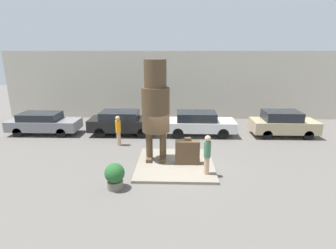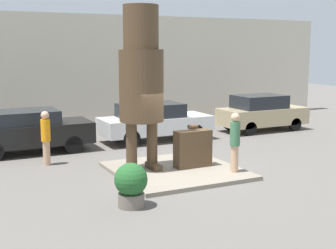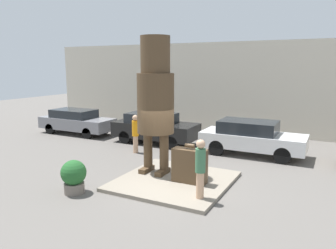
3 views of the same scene
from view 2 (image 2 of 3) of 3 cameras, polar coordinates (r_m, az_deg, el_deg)
name	(u,v)px [view 2 (image 2 of 3)]	position (r m, az deg, el deg)	size (l,w,h in m)	color
ground_plane	(176,173)	(14.54, 0.99, -5.88)	(60.00, 60.00, 0.00)	#605B56
pedestal	(176,171)	(14.52, 0.99, -5.65)	(3.72, 3.82, 0.12)	gray
building_backdrop	(84,71)	(23.06, -10.21, 6.42)	(28.00, 0.60, 5.41)	beige
statue_figure	(141,75)	(14.02, -3.28, 6.02)	(1.33, 1.33, 4.93)	#4C3823
giant_suitcase	(193,148)	(14.63, 3.04, -2.94)	(1.17, 0.44, 1.35)	#4C3823
tourist	(235,140)	(14.07, 8.16, -1.86)	(0.31, 0.31, 1.80)	tan
parked_car_black	(29,130)	(17.80, -16.64, -0.68)	(4.43, 1.84, 1.58)	black
parked_car_white	(154,121)	(19.29, -1.69, 0.45)	(4.60, 1.83, 1.57)	silver
parked_car_tan	(262,112)	(22.12, 11.34, 1.46)	(4.12, 1.77, 1.67)	tan
planter_pot	(131,184)	(11.38, -4.53, -7.22)	(0.81, 0.81, 1.09)	#70665B
worker_hivis	(46,136)	(15.76, -14.67, -1.34)	(0.30, 0.30, 1.79)	tan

